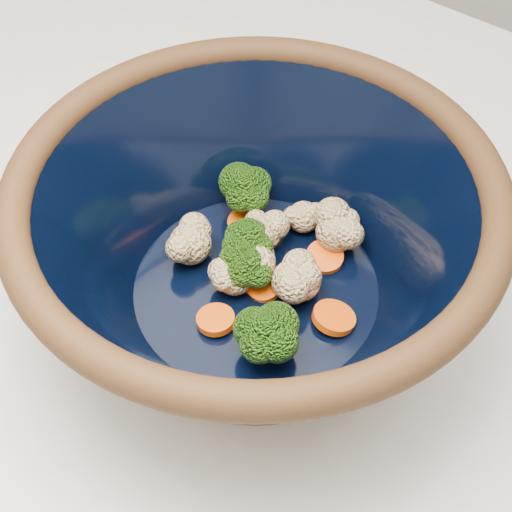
{
  "coord_description": "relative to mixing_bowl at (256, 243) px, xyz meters",
  "views": [
    {
      "loc": [
        0.32,
        -0.18,
        1.38
      ],
      "look_at": [
        0.1,
        0.09,
        0.97
      ],
      "focal_mm": 50.0,
      "sensor_mm": 36.0,
      "label": 1
    }
  ],
  "objects": [
    {
      "name": "mixing_bowl",
      "position": [
        0.0,
        0.0,
        0.0
      ],
      "size": [
        0.42,
        0.42,
        0.15
      ],
      "rotation": [
        0.0,
        0.0,
        -0.32
      ],
      "color": "black",
      "rests_on": "counter"
    },
    {
      "name": "vegetable_pile",
      "position": [
        -0.01,
        0.01,
        -0.03
      ],
      "size": [
        0.16,
        0.16,
        0.05
      ],
      "color": "#608442",
      "rests_on": "mixing_bowl"
    }
  ]
}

